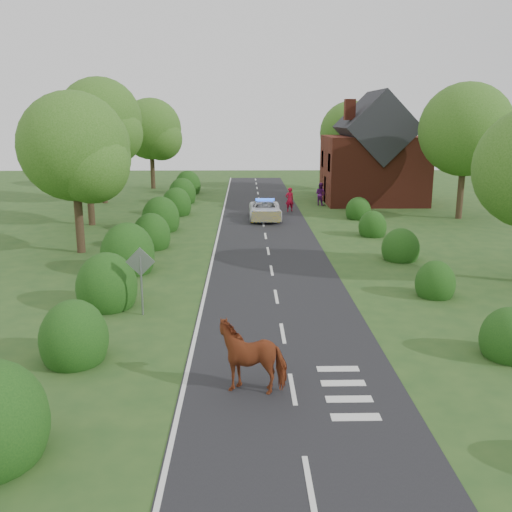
{
  "coord_description": "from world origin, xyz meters",
  "views": [
    {
      "loc": [
        -1.25,
        -17.83,
        7.04
      ],
      "look_at": [
        -0.78,
        5.65,
        1.3
      ],
      "focal_mm": 40.0,
      "sensor_mm": 36.0,
      "label": 1
    }
  ],
  "objects_px": {
    "road_sign": "(141,271)",
    "pedestrian_red": "(290,200)",
    "pedestrian_purple": "(320,194)",
    "police_van": "(265,210)",
    "cow": "(252,360)"
  },
  "relations": [
    {
      "from": "cow",
      "to": "pedestrian_red",
      "type": "height_order",
      "value": "pedestrian_red"
    },
    {
      "from": "cow",
      "to": "pedestrian_purple",
      "type": "relative_size",
      "value": 1.18
    },
    {
      "from": "pedestrian_purple",
      "to": "road_sign",
      "type": "bearing_deg",
      "value": 112.96
    },
    {
      "from": "police_van",
      "to": "pedestrian_red",
      "type": "distance_m",
      "value": 3.92
    },
    {
      "from": "cow",
      "to": "pedestrian_red",
      "type": "relative_size",
      "value": 1.19
    },
    {
      "from": "road_sign",
      "to": "pedestrian_red",
      "type": "distance_m",
      "value": 24.33
    },
    {
      "from": "pedestrian_purple",
      "to": "police_van",
      "type": "bearing_deg",
      "value": 97.43
    },
    {
      "from": "cow",
      "to": "pedestrian_purple",
      "type": "distance_m",
      "value": 32.73
    },
    {
      "from": "pedestrian_red",
      "to": "police_van",
      "type": "bearing_deg",
      "value": 41.09
    },
    {
      "from": "road_sign",
      "to": "police_van",
      "type": "bearing_deg",
      "value": 75.41
    },
    {
      "from": "pedestrian_purple",
      "to": "cow",
      "type": "bearing_deg",
      "value": 123.04
    },
    {
      "from": "road_sign",
      "to": "police_van",
      "type": "distance_m",
      "value": 20.56
    },
    {
      "from": "cow",
      "to": "police_van",
      "type": "height_order",
      "value": "cow"
    },
    {
      "from": "cow",
      "to": "pedestrian_red",
      "type": "distance_m",
      "value": 29.21
    },
    {
      "from": "pedestrian_red",
      "to": "road_sign",
      "type": "bearing_deg",
      "value": 54.59
    }
  ]
}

